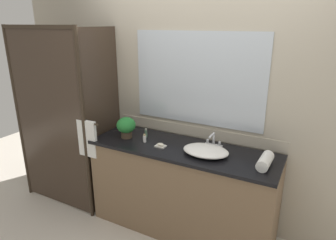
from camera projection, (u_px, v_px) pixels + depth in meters
ground_plane at (181, 228)px, 3.06m from camera, size 8.00×8.00×0.00m
wall_back_with_mirror at (198, 98)px, 2.94m from camera, size 4.40×0.06×2.60m
vanity_cabinet at (182, 189)px, 2.92m from camera, size 1.80×0.58×0.90m
shower_enclosure at (67, 121)px, 3.15m from camera, size 1.20×0.59×2.00m
sink_basin at (206, 151)px, 2.62m from camera, size 0.41×0.31×0.07m
faucet at (213, 142)px, 2.78m from camera, size 0.17×0.14×0.14m
potted_plant at (126, 126)px, 2.98m from camera, size 0.19×0.19×0.21m
soap_dish at (161, 145)px, 2.79m from camera, size 0.10×0.07×0.04m
amenity_bottle_lotion at (145, 138)px, 2.90m from camera, size 0.03×0.03×0.08m
amenity_bottle_body_wash at (128, 127)px, 3.19m from camera, size 0.03×0.03×0.09m
amenity_bottle_shampoo at (146, 133)px, 3.02m from camera, size 0.03×0.03×0.09m
rolled_towel_near_edge at (265, 161)px, 2.39m from camera, size 0.10×0.25×0.10m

